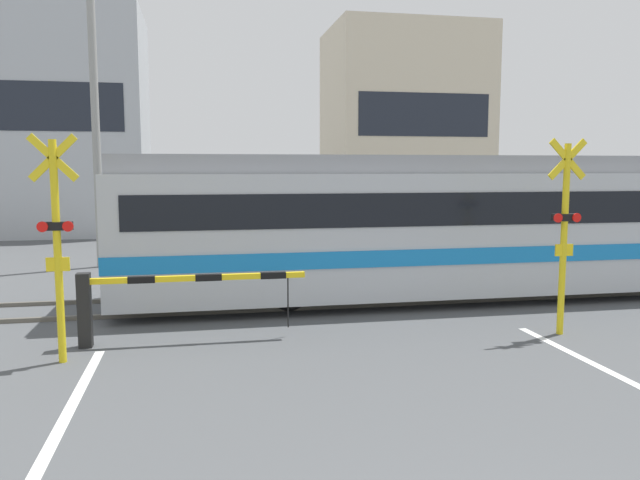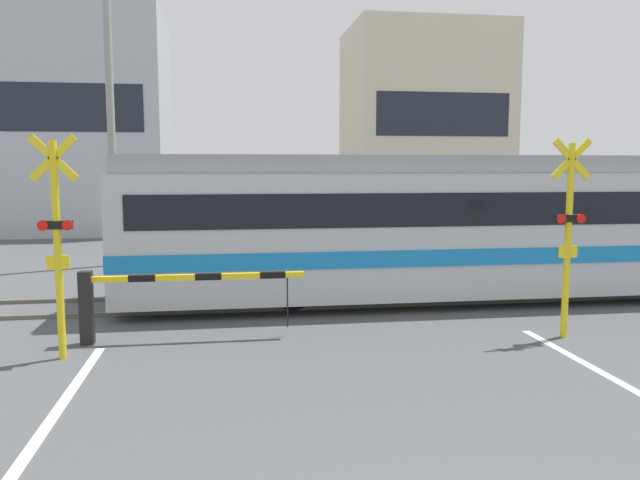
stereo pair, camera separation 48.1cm
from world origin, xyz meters
TOP-DOWN VIEW (x-y plane):
  - rail_track_near at (0.00, 9.65)m, footprint 50.00×0.10m
  - rail_track_far at (0.00, 11.09)m, footprint 50.00×0.10m
  - commuter_train at (5.34, 10.37)m, footprint 18.16×2.91m
  - crossing_barrier_near at (-2.93, 7.77)m, footprint 3.60×0.20m
  - crossing_barrier_far at (2.93, 13.58)m, footprint 3.60×0.20m
  - crossing_signal_left at (-3.99, 7.03)m, footprint 0.68×0.15m
  - crossing_signal_right at (3.99, 7.03)m, footprint 0.68×0.15m
  - pedestrian at (-1.12, 15.57)m, footprint 0.38×0.22m
  - building_left_of_street at (-7.88, 26.15)m, footprint 7.50×5.56m
  - building_right_of_street at (7.62, 26.15)m, footprint 6.96×5.56m
  - utility_pole_streetside at (-4.74, 16.08)m, footprint 0.22×0.22m

SIDE VIEW (x-z plane):
  - rail_track_near at x=0.00m, z-range 0.00..0.08m
  - rail_track_far at x=0.00m, z-range 0.00..0.08m
  - crossing_barrier_near at x=-2.93m, z-range 0.21..1.39m
  - crossing_barrier_far at x=2.93m, z-range 0.21..1.39m
  - pedestrian at x=-1.12m, z-range 0.13..1.80m
  - commuter_train at x=5.34m, z-range 0.11..3.16m
  - crossing_signal_left at x=-3.99m, z-range 0.17..3.46m
  - crossing_signal_right at x=3.99m, z-range 0.17..3.46m
  - utility_pole_streetside at x=-4.74m, z-range 0.00..8.49m
  - building_right_of_street at x=7.62m, z-range 0.00..9.20m
  - building_left_of_street at x=-7.88m, z-range 0.00..9.33m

